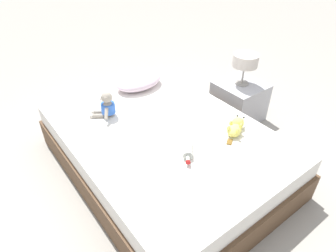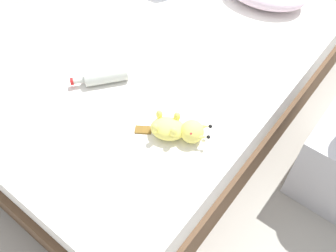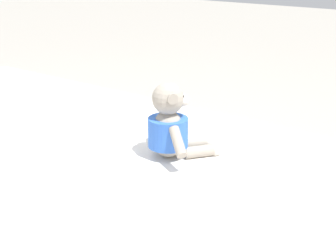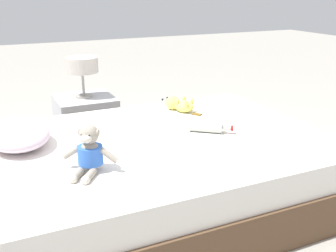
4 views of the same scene
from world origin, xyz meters
The scene contains 3 objects.
bed centered at (0.00, 0.00, 0.21)m, with size 1.47×2.03×0.42m.
pillow centered at (0.24, 0.75, 0.49)m, with size 0.53×0.39×0.14m.
plush_monkey centered at (-0.27, 0.46, 0.52)m, with size 0.25×0.26×0.24m.
Camera 3 is at (0.86, 1.29, 1.03)m, focal length 52.81 mm.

